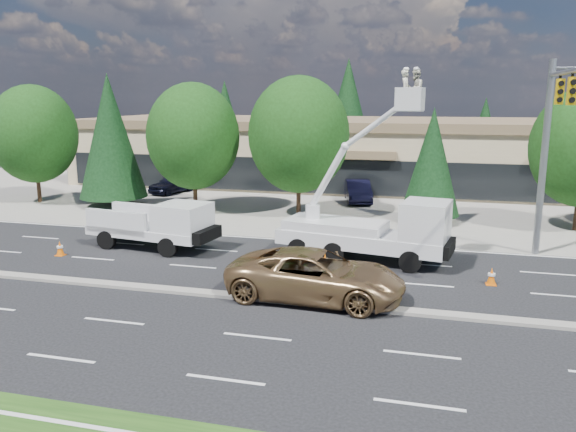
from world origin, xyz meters
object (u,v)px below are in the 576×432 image
(signal_mast, at_px, (558,128))
(bucket_truck, at_px, (376,223))
(minivan, at_px, (316,275))
(utility_pickup, at_px, (158,229))

(signal_mast, distance_m, bucket_truck, 8.55)
(minivan, bearing_deg, utility_pickup, 64.03)
(signal_mast, height_order, utility_pickup, signal_mast)
(minivan, bearing_deg, bucket_truck, -13.17)
(bucket_truck, bearing_deg, minivan, -96.57)
(signal_mast, xyz_separation_m, utility_pickup, (-17.90, -1.47, -5.09))
(utility_pickup, bearing_deg, signal_mast, 13.27)
(utility_pickup, relative_size, minivan, 0.98)
(signal_mast, relative_size, utility_pickup, 1.58)
(signal_mast, xyz_separation_m, minivan, (-8.95, -6.44, -5.15))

